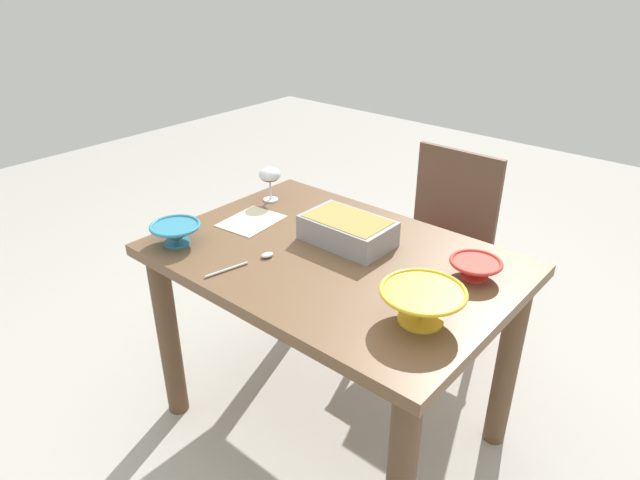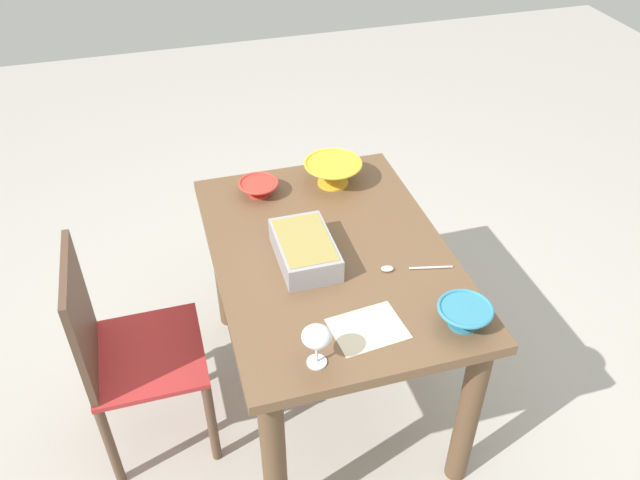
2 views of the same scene
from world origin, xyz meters
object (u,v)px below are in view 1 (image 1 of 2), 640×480
chair (440,243)px  napkin (252,221)px  mixing_bowl (475,267)px  serving_bowl (176,233)px  small_bowl (422,303)px  dining_table (333,290)px  serving_spoon (254,260)px  wine_glass (270,176)px  casserole_dish (347,229)px

chair → napkin: (0.39, 0.77, 0.27)m
mixing_bowl → serving_bowl: serving_bowl is taller
mixing_bowl → small_bowl: 0.31m
small_bowl → serving_bowl: bearing=10.0°
dining_table → serving_spoon: 0.30m
wine_glass → small_bowl: size_ratio=0.59×
casserole_dish → small_bowl: small_bowl is taller
wine_glass → serving_spoon: wine_glass is taller
chair → serving_spoon: (0.16, 0.98, 0.27)m
dining_table → small_bowl: (-0.42, 0.14, 0.20)m
wine_glass → small_bowl: 0.96m
chair → casserole_dish: bearing=88.9°
serving_bowl → napkin: serving_bowl is taller
serving_bowl → mixing_bowl: bearing=-152.4°
chair → small_bowl: (-0.43, 0.91, 0.32)m
serving_spoon → mixing_bowl: bearing=-147.3°
wine_glass → dining_table: bearing=158.6°
wine_glass → casserole_dish: 0.48m
serving_spoon → napkin: size_ratio=1.11×
serving_spoon → small_bowl: bearing=-173.1°
mixing_bowl → serving_spoon: (0.59, 0.38, -0.03)m
casserole_dish → small_bowl: (-0.44, 0.24, 0.01)m
mixing_bowl → serving_bowl: 1.00m
mixing_bowl → casserole_dish: bearing=9.1°
dining_table → casserole_dish: (0.02, -0.10, 0.19)m
wine_glass → napkin: 0.23m
small_bowl → serving_bowl: small_bowl is taller
wine_glass → chair: bearing=-129.2°
dining_table → wine_glass: bearing=-21.4°
wine_glass → mixing_bowl: (-0.91, 0.02, -0.07)m
serving_bowl → napkin: size_ratio=0.78×
serving_spoon → casserole_dish: bearing=-115.3°
small_bowl → serving_spoon: bearing=6.9°
casserole_dish → mixing_bowl: casserole_dish is taller
small_bowl → serving_spoon: (0.58, 0.07, -0.05)m
mixing_bowl → serving_spoon: size_ratio=0.66×
chair → small_bowl: bearing=115.2°
small_bowl → casserole_dish: bearing=-28.3°
dining_table → serving_spoon: (0.17, 0.21, 0.15)m
casserole_dish → wine_glass: bearing=-10.8°
small_bowl → serving_bowl: size_ratio=1.36×
serving_bowl → wine_glass: bearing=-87.1°
small_bowl → napkin: bearing=-9.6°
dining_table → serving_bowl: bearing=32.2°
wine_glass → small_bowl: (-0.90, 0.32, -0.05)m
mixing_bowl → napkin: bearing=11.7°
wine_glass → casserole_dish: bearing=169.2°
chair → serving_spoon: size_ratio=3.63×
serving_bowl → serving_spoon: bearing=-164.1°
serving_spoon → wine_glass: bearing=-51.2°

